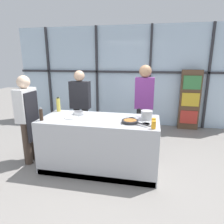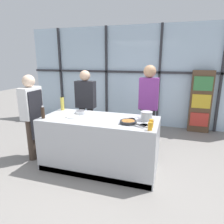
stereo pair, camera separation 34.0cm
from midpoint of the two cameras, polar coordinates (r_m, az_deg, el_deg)
ground_plane at (r=3.76m, az=-0.76°, el=-15.32°), size 18.00×18.00×0.00m
back_window_wall at (r=5.87m, az=7.44°, el=10.00°), size 6.40×0.10×2.80m
bookshelf at (r=5.75m, az=25.58°, el=2.60°), size 0.53×0.19×1.62m
demo_island at (r=3.55m, az=-0.77°, el=-8.94°), size 1.99×0.88×0.91m
chef at (r=3.98m, az=-19.61°, el=-0.21°), size 0.23×0.44×1.62m
spectator_far_left at (r=4.52m, az=-5.37°, el=2.66°), size 0.44×0.23×1.66m
spectator_center_left at (r=4.17m, az=12.67°, el=2.88°), size 0.38×0.25×1.78m
frying_pan at (r=3.14m, az=7.83°, el=-2.88°), size 0.42×0.32×0.04m
saucepan at (r=3.34m, az=12.71°, el=-1.06°), size 0.25×0.32×0.15m
white_plate at (r=3.51m, az=-8.64°, el=-1.28°), size 0.23×0.23×0.01m
mixing_bowl at (r=3.67m, az=-6.47°, el=-0.11°), size 0.20×0.20×0.06m
oil_bottle at (r=4.00m, az=-11.69°, el=2.37°), size 0.07×0.07×0.28m
pepper_grinder at (r=3.51m, az=-16.56°, el=-0.19°), size 0.06×0.06×0.22m
juice_glass_near at (r=2.90m, az=14.17°, el=-4.01°), size 0.06×0.06×0.12m
juice_glass_far at (r=3.03m, az=14.34°, el=-3.19°), size 0.06×0.06×0.12m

